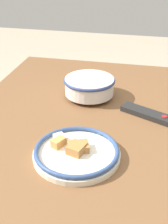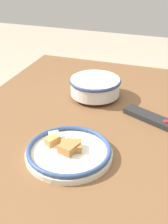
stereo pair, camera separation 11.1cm
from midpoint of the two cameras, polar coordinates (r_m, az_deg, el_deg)
The scene contains 4 objects.
dining_table at distance 1.13m, azimuth -5.21°, elevation -7.30°, with size 1.39×0.85×0.75m.
noodle_bowl at distance 1.29m, azimuth -1.48°, elevation 4.72°, with size 0.21×0.21×0.08m.
food_plate at distance 0.95m, azimuth -4.79°, elevation -7.43°, with size 0.27×0.27×0.05m.
tv_remote at distance 1.17m, azimuth 8.78°, elevation -0.36°, with size 0.13×0.20×0.02m.
Camera 1 is at (0.87, 0.24, 1.33)m, focal length 50.00 mm.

